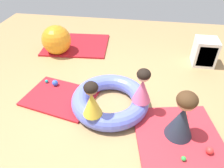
% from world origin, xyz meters
% --- Properties ---
extents(ground_plane, '(8.00, 8.00, 0.00)m').
position_xyz_m(ground_plane, '(0.00, 0.00, 0.00)').
color(ground_plane, tan).
extents(gym_mat_front, '(1.60, 1.34, 0.04)m').
position_xyz_m(gym_mat_front, '(-1.28, 2.02, 0.02)').
color(gym_mat_front, '#B21923').
rests_on(gym_mat_front, ground).
extents(gym_mat_far_left, '(1.30, 1.06, 0.04)m').
position_xyz_m(gym_mat_far_left, '(-0.99, 0.05, 0.02)').
color(gym_mat_far_left, red).
rests_on(gym_mat_far_left, ground).
extents(gym_mat_near_left, '(1.37, 1.31, 0.04)m').
position_xyz_m(gym_mat_near_left, '(0.95, -0.47, 0.02)').
color(gym_mat_near_left, red).
rests_on(gym_mat_near_left, ground).
extents(inflatable_cushion, '(1.25, 1.25, 0.27)m').
position_xyz_m(inflatable_cushion, '(-0.10, -0.02, 0.14)').
color(inflatable_cushion, '#6070E5').
rests_on(inflatable_cushion, ground).
extents(child_in_yellow, '(0.38, 0.38, 0.54)m').
position_xyz_m(child_in_yellow, '(-0.27, -0.49, 0.54)').
color(child_in_yellow, yellow).
rests_on(child_in_yellow, inflatable_cushion).
extents(child_in_pink, '(0.38, 0.38, 0.56)m').
position_xyz_m(child_in_pink, '(0.39, -0.10, 0.54)').
color(child_in_pink, '#E5608E').
rests_on(child_in_pink, inflatable_cushion).
extents(adult_seated, '(0.50, 0.50, 0.75)m').
position_xyz_m(adult_seated, '(0.95, -0.47, 0.40)').
color(adult_seated, '#232D3D').
rests_on(adult_seated, gym_mat_near_left).
extents(play_ball_green, '(0.06, 0.06, 0.06)m').
position_xyz_m(play_ball_green, '(0.98, -0.89, 0.07)').
color(play_ball_green, green).
rests_on(play_ball_green, gym_mat_near_left).
extents(play_ball_blue, '(0.11, 0.11, 0.11)m').
position_xyz_m(play_ball_blue, '(-1.18, 0.34, 0.09)').
color(play_ball_blue, blue).
rests_on(play_ball_blue, gym_mat_far_left).
extents(play_ball_teal, '(0.06, 0.06, 0.06)m').
position_xyz_m(play_ball_teal, '(-1.37, 0.39, 0.07)').
color(play_ball_teal, teal).
rests_on(play_ball_teal, gym_mat_far_left).
extents(play_ball_yellow, '(0.10, 0.10, 0.10)m').
position_xyz_m(play_ball_yellow, '(1.06, -0.11, 0.09)').
color(play_ball_yellow, yellow).
rests_on(play_ball_yellow, gym_mat_near_left).
extents(play_ball_red, '(0.10, 0.10, 0.10)m').
position_xyz_m(play_ball_red, '(1.32, -0.73, 0.09)').
color(play_ball_red, red).
rests_on(play_ball_red, gym_mat_near_left).
extents(exercise_ball_large, '(0.66, 0.66, 0.66)m').
position_xyz_m(exercise_ball_large, '(-1.59, 1.59, 0.33)').
color(exercise_ball_large, orange).
rests_on(exercise_ball_large, ground).
extents(storage_cube, '(0.44, 0.44, 0.56)m').
position_xyz_m(storage_cube, '(1.64, 1.60, 0.28)').
color(storage_cube, silver).
rests_on(storage_cube, ground).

